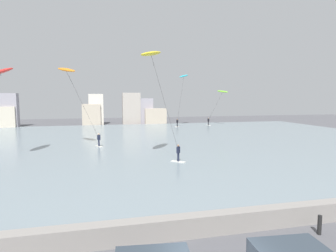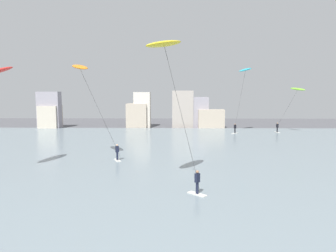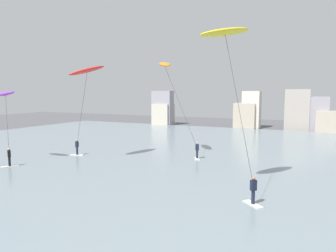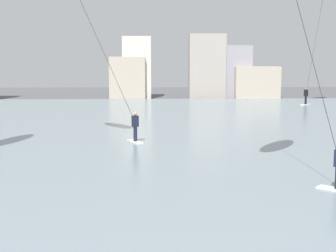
{
  "view_description": "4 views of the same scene",
  "coord_description": "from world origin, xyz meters",
  "px_view_note": "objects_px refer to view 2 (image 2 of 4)",
  "views": [
    {
      "loc": [
        -3.03,
        -7.05,
        6.09
      ],
      "look_at": [
        2.04,
        13.99,
        3.93
      ],
      "focal_mm": 30.49,
      "sensor_mm": 36.0,
      "label": 1
    },
    {
      "loc": [
        2.49,
        -2.17,
        6.91
      ],
      "look_at": [
        2.23,
        11.28,
        5.45
      ],
      "focal_mm": 33.56,
      "sensor_mm": 36.0,
      "label": 2
    },
    {
      "loc": [
        7.03,
        0.77,
        6.43
      ],
      "look_at": [
        -1.11,
        17.69,
        4.45
      ],
      "focal_mm": 32.85,
      "sensor_mm": 36.0,
      "label": 3
    },
    {
      "loc": [
        -2.47,
        1.22,
        4.69
      ],
      "look_at": [
        -1.95,
        14.88,
        2.83
      ],
      "focal_mm": 54.85,
      "sensor_mm": 36.0,
      "label": 4
    }
  ],
  "objects_px": {
    "kitesurfer_lime": "(295,94)",
    "kitesurfer_orange": "(83,75)",
    "kitesurfer_cyan": "(245,74)",
    "kitesurfer_yellow": "(166,53)"
  },
  "relations": [
    {
      "from": "kitesurfer_cyan",
      "to": "kitesurfer_yellow",
      "type": "distance_m",
      "value": 33.35
    },
    {
      "from": "kitesurfer_cyan",
      "to": "kitesurfer_orange",
      "type": "relative_size",
      "value": 1.14
    },
    {
      "from": "kitesurfer_cyan",
      "to": "kitesurfer_orange",
      "type": "xyz_separation_m",
      "value": [
        -20.53,
        -22.17,
        -1.31
      ]
    },
    {
      "from": "kitesurfer_yellow",
      "to": "kitesurfer_lime",
      "type": "bearing_deg",
      "value": 56.09
    },
    {
      "from": "kitesurfer_lime",
      "to": "kitesurfer_orange",
      "type": "xyz_separation_m",
      "value": [
        -28.77,
        -21.56,
        1.94
      ]
    },
    {
      "from": "kitesurfer_lime",
      "to": "kitesurfer_cyan",
      "type": "xyz_separation_m",
      "value": [
        -8.24,
        0.61,
        3.25
      ]
    },
    {
      "from": "kitesurfer_lime",
      "to": "kitesurfer_orange",
      "type": "height_order",
      "value": "kitesurfer_orange"
    },
    {
      "from": "kitesurfer_yellow",
      "to": "kitesurfer_cyan",
      "type": "bearing_deg",
      "value": 68.53
    },
    {
      "from": "kitesurfer_yellow",
      "to": "kitesurfer_orange",
      "type": "relative_size",
      "value": 1.1
    },
    {
      "from": "kitesurfer_cyan",
      "to": "kitesurfer_orange",
      "type": "distance_m",
      "value": 30.25
    }
  ]
}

